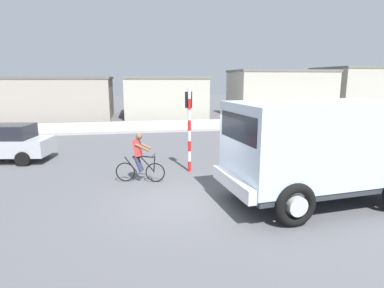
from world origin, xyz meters
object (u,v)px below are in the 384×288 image
truck_foreground (320,145)px  cyclist (139,158)px  traffic_light_pole (189,118)px  car_red_near (3,143)px

truck_foreground → cyclist: bearing=151.9°
truck_foreground → cyclist: 5.79m
traffic_light_pole → car_red_near: traffic_light_pole is taller
truck_foreground → cyclist: size_ratio=3.29×
cyclist → car_red_near: (-5.75, 3.92, -0.05)m
traffic_light_pole → car_red_near: 8.29m
cyclist → traffic_light_pole: traffic_light_pole is taller
cyclist → traffic_light_pole: (1.91, 1.01, 1.20)m
truck_foreground → car_red_near: (-10.80, 6.62, -0.85)m
truck_foreground → car_red_near: 12.70m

